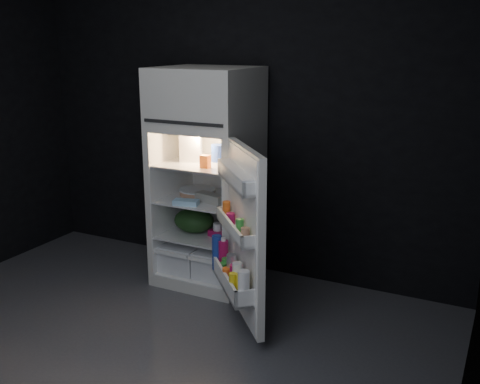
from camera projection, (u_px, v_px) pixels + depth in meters
The scene contains 18 objects.
floor at pixel (125, 355), 3.66m from camera, with size 4.00×3.40×0.00m, color #48484D.
wall_back at pixel (241, 117), 4.77m from camera, with size 4.00×0.00×2.70m, color black.
wall_right at pixel (478, 193), 2.44m from camera, with size 0.00×3.40×2.70m, color black.
refrigerator at pixel (208, 170), 4.60m from camera, with size 0.76×0.71×1.78m.
fridge_door at pixel (241, 239), 3.83m from camera, with size 0.62×0.66×1.22m.
milk_jug at pixel (191, 146), 4.57m from camera, with size 0.17×0.17×0.24m, color white.
mayo_jar at pixel (218, 153), 4.55m from camera, with size 0.11×0.11×0.14m, color navy.
jam_jar at pixel (232, 157), 4.41m from camera, with size 0.10×0.10×0.13m, color black.
amber_bottle at pixel (188, 143), 4.74m from camera, with size 0.07×0.07×0.22m, color #B9771D.
small_carton at pixel (205, 162), 4.33m from camera, with size 0.07×0.05×0.10m, color orange.
egg_carton at pixel (210, 198), 4.49m from camera, with size 0.26×0.10×0.07m, color gray.
pie at pixel (197, 192), 4.71m from camera, with size 0.30×0.30×0.04m, color #A77758.
flat_package at pixel (186, 202), 4.42m from camera, with size 0.20×0.10×0.04m, color #95C5E6.
wrapped_pkg at pixel (232, 192), 4.70m from camera, with size 0.13×0.11×0.05m, color beige.
produce_bag at pixel (194, 220), 4.69m from camera, with size 0.35×0.29×0.20m, color #193815.
yogurt_tray at pixel (224, 234), 4.58m from camera, with size 0.24×0.13×0.05m, color #AC0E48.
small_can_red at pixel (227, 225), 4.74m from camera, with size 0.06×0.06×0.09m, color #AC0E48.
small_can_silver at pixel (241, 225), 4.74m from camera, with size 0.07×0.07×0.09m, color silver.
Camera 1 is at (2.12, -2.57, 2.01)m, focal length 42.00 mm.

